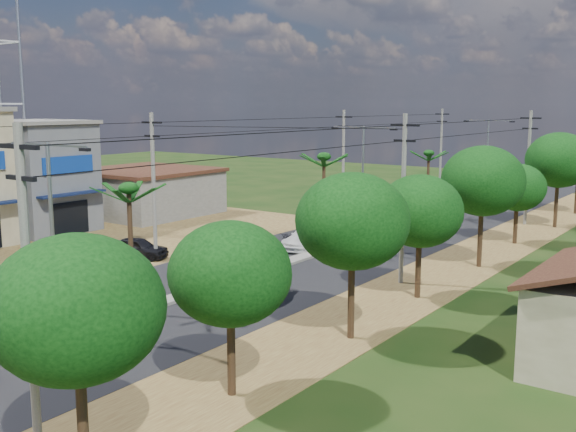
# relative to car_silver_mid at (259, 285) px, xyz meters

# --- Properties ---
(ground) EXTENTS (160.00, 160.00, 0.00)m
(ground) POSITION_rel_car_silver_mid_xyz_m (-3.14, -9.29, -0.71)
(ground) COLOR black
(ground) RESTS_ON ground
(road) EXTENTS (12.00, 110.00, 0.04)m
(road) POSITION_rel_car_silver_mid_xyz_m (-3.14, 5.71, -0.69)
(road) COLOR black
(road) RESTS_ON ground
(median) EXTENTS (1.00, 90.00, 0.18)m
(median) POSITION_rel_car_silver_mid_xyz_m (-3.14, 8.71, -0.62)
(median) COLOR #605E56
(median) RESTS_ON ground
(dirt_lot_west) EXTENTS (18.00, 46.00, 0.04)m
(dirt_lot_west) POSITION_rel_car_silver_mid_xyz_m (-18.14, -1.29, -0.69)
(dirt_lot_west) COLOR #53381C
(dirt_lot_west) RESTS_ON ground
(dirt_shoulder_east) EXTENTS (5.00, 90.00, 0.03)m
(dirt_shoulder_east) POSITION_rel_car_silver_mid_xyz_m (5.36, 5.71, -0.69)
(dirt_shoulder_east) COLOR #53381C
(dirt_shoulder_east) RESTS_ON ground
(shophouse_grey) EXTENTS (9.00, 6.40, 8.30)m
(shophouse_grey) POSITION_rel_car_silver_mid_xyz_m (-25.12, 4.71, 3.46)
(shophouse_grey) COLOR #52565A
(shophouse_grey) RESTS_ON ground
(low_shed) EXTENTS (10.40, 10.40, 3.95)m
(low_shed) POSITION_rel_car_silver_mid_xyz_m (-24.14, 14.71, 1.26)
(low_shed) COLOR #605E56
(low_shed) RESTS_ON ground
(tree_east_a) EXTENTS (4.40, 4.40, 6.37)m
(tree_east_a) POSITION_rel_car_silver_mid_xyz_m (6.36, -15.29, 3.78)
(tree_east_a) COLOR black
(tree_east_a) RESTS_ON ground
(tree_east_b) EXTENTS (4.00, 4.00, 5.83)m
(tree_east_b) POSITION_rel_car_silver_mid_xyz_m (6.16, -9.29, 3.41)
(tree_east_b) COLOR black
(tree_east_b) RESTS_ON ground
(tree_east_c) EXTENTS (4.60, 4.60, 6.83)m
(tree_east_c) POSITION_rel_car_silver_mid_xyz_m (6.56, -2.29, 4.16)
(tree_east_c) COLOR black
(tree_east_c) RESTS_ON ground
(tree_east_d) EXTENTS (4.20, 4.20, 6.13)m
(tree_east_d) POSITION_rel_car_silver_mid_xyz_m (6.26, 4.71, 3.63)
(tree_east_d) COLOR black
(tree_east_d) RESTS_ON ground
(tree_east_e) EXTENTS (4.80, 4.80, 7.14)m
(tree_east_e) POSITION_rel_car_silver_mid_xyz_m (6.46, 12.71, 4.38)
(tree_east_e) COLOR black
(tree_east_e) RESTS_ON ground
(tree_east_f) EXTENTS (3.80, 3.80, 5.52)m
(tree_east_f) POSITION_rel_car_silver_mid_xyz_m (6.06, 20.71, 3.18)
(tree_east_f) COLOR black
(tree_east_f) RESTS_ON ground
(tree_east_g) EXTENTS (5.00, 5.00, 7.38)m
(tree_east_g) POSITION_rel_car_silver_mid_xyz_m (6.66, 28.71, 4.53)
(tree_east_g) COLOR black
(tree_east_g) RESTS_ON ground
(palm_median_near) EXTENTS (2.00, 2.00, 6.15)m
(palm_median_near) POSITION_rel_car_silver_mid_xyz_m (-3.14, -5.29, 4.83)
(palm_median_near) COLOR black
(palm_median_near) RESTS_ON ground
(palm_median_mid) EXTENTS (2.00, 2.00, 6.55)m
(palm_median_mid) POSITION_rel_car_silver_mid_xyz_m (-3.14, 10.71, 5.19)
(palm_median_mid) COLOR black
(palm_median_mid) RESTS_ON ground
(palm_median_far) EXTENTS (2.00, 2.00, 5.85)m
(palm_median_far) POSITION_rel_car_silver_mid_xyz_m (-3.14, 26.71, 4.56)
(palm_median_far) COLOR black
(palm_median_far) RESTS_ON ground
(streetlight_near) EXTENTS (5.10, 0.18, 8.00)m
(streetlight_near) POSITION_rel_car_silver_mid_xyz_m (-3.14, -9.29, 4.08)
(streetlight_near) COLOR gray
(streetlight_near) RESTS_ON ground
(streetlight_mid) EXTENTS (5.10, 0.18, 8.00)m
(streetlight_mid) POSITION_rel_car_silver_mid_xyz_m (-3.14, 15.71, 4.08)
(streetlight_mid) COLOR gray
(streetlight_mid) RESTS_ON ground
(streetlight_far) EXTENTS (5.10, 0.18, 8.00)m
(streetlight_far) POSITION_rel_car_silver_mid_xyz_m (-3.14, 40.71, 4.08)
(streetlight_far) COLOR gray
(streetlight_far) RESTS_ON ground
(utility_pole_w_b) EXTENTS (1.60, 0.24, 9.00)m
(utility_pole_w_b) POSITION_rel_car_silver_mid_xyz_m (-10.14, 2.71, 4.05)
(utility_pole_w_b) COLOR #605E56
(utility_pole_w_b) RESTS_ON ground
(utility_pole_w_c) EXTENTS (1.60, 0.24, 9.00)m
(utility_pole_w_c) POSITION_rel_car_silver_mid_xyz_m (-10.14, 24.71, 4.05)
(utility_pole_w_c) COLOR #605E56
(utility_pole_w_c) RESTS_ON ground
(utility_pole_w_d) EXTENTS (1.60, 0.24, 9.00)m
(utility_pole_w_d) POSITION_rel_car_silver_mid_xyz_m (-10.14, 45.71, 4.05)
(utility_pole_w_d) COLOR #605E56
(utility_pole_w_d) RESTS_ON ground
(utility_pole_e_a) EXTENTS (1.60, 0.24, 9.00)m
(utility_pole_e_a) POSITION_rel_car_silver_mid_xyz_m (4.36, -15.29, 4.05)
(utility_pole_e_a) COLOR #605E56
(utility_pole_e_a) RESTS_ON ground
(utility_pole_e_b) EXTENTS (1.60, 0.24, 9.00)m
(utility_pole_e_b) POSITION_rel_car_silver_mid_xyz_m (4.36, 6.71, 4.05)
(utility_pole_e_b) COLOR #605E56
(utility_pole_e_b) RESTS_ON ground
(utility_pole_e_c) EXTENTS (1.60, 0.24, 9.00)m
(utility_pole_e_c) POSITION_rel_car_silver_mid_xyz_m (4.36, 28.71, 4.05)
(utility_pole_e_c) COLOR #605E56
(utility_pole_e_c) RESTS_ON ground
(car_silver_mid) EXTENTS (2.37, 4.50, 1.41)m
(car_silver_mid) POSITION_rel_car_silver_mid_xyz_m (0.00, 0.00, 0.00)
(car_silver_mid) COLOR gray
(car_silver_mid) RESTS_ON ground
(car_white_far) EXTENTS (2.28, 4.90, 1.38)m
(car_white_far) POSITION_rel_car_silver_mid_xyz_m (-4.64, 11.13, -0.01)
(car_white_far) COLOR silver
(car_white_far) RESTS_ON ground
(car_parked_dark) EXTENTS (4.13, 2.75, 1.31)m
(car_parked_dark) POSITION_rel_car_silver_mid_xyz_m (-11.50, 2.47, -0.05)
(car_parked_dark) COLOR black
(car_parked_dark) RESTS_ON ground
(moto_rider_west_a) EXTENTS (1.12, 1.76, 0.87)m
(moto_rider_west_a) POSITION_rel_car_silver_mid_xyz_m (-6.35, 10.99, -0.27)
(moto_rider_west_a) COLOR black
(moto_rider_west_a) RESTS_ON ground
(moto_rider_west_b) EXTENTS (0.67, 1.59, 0.93)m
(moto_rider_west_b) POSITION_rel_car_silver_mid_xyz_m (-7.63, 21.65, -0.24)
(moto_rider_west_b) COLOR black
(moto_rider_west_b) RESTS_ON ground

